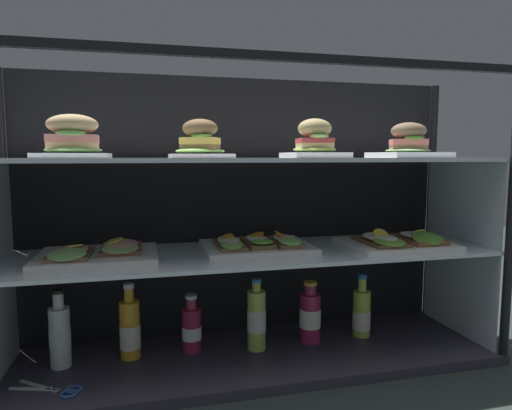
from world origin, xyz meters
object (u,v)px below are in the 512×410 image
Objects in this scene: plated_roll_sandwich_mid_right at (73,141)px; juice_bottle_front_fourth at (257,319)px; open_sandwich_tray_left_of_center at (398,241)px; kitchen_scissors at (62,390)px; juice_bottle_near_post at (130,330)px; plated_roll_sandwich_right_of_center at (408,146)px; open_sandwich_tray_center at (98,253)px; juice_bottle_back_left at (362,313)px; open_sandwich_tray_near_left_corner at (257,245)px; juice_bottle_front_second at (60,335)px; plated_roll_sandwich_near_left_corner at (200,144)px; plated_roll_sandwich_center at (315,143)px; juice_bottle_tucked_behind at (192,328)px; juice_bottle_front_right_end at (310,316)px.

plated_roll_sandwich_mid_right reaches higher than juice_bottle_front_fourth.
kitchen_scissors is at bearing -176.38° from open_sandwich_tray_left_of_center.
juice_bottle_near_post is 0.40m from juice_bottle_front_fourth.
plated_roll_sandwich_right_of_center is 0.61× the size of open_sandwich_tray_center.
plated_roll_sandwich_right_of_center is (1.03, 0.02, -0.01)m from plated_roll_sandwich_mid_right.
open_sandwich_tray_left_of_center is 0.30m from juice_bottle_back_left.
open_sandwich_tray_center reaches higher than juice_bottle_back_left.
open_sandwich_tray_left_of_center is (-0.03, -0.01, -0.31)m from plated_roll_sandwich_right_of_center.
juice_bottle_back_left is (0.39, 0.04, -0.27)m from open_sandwich_tray_near_left_corner.
open_sandwich_tray_left_of_center is at bearing -5.01° from juice_bottle_front_second.
plated_roll_sandwich_near_left_corner is 0.77× the size of juice_bottle_near_post.
juice_bottle_back_left is at bearing 22.04° from plated_roll_sandwich_center.
plated_roll_sandwich_mid_right is 0.92× the size of kitchen_scissors.
juice_bottle_front_right_end is at bearing -3.34° from juice_bottle_tucked_behind.
plated_roll_sandwich_center is (0.70, 0.01, -0.00)m from plated_roll_sandwich_mid_right.
plated_roll_sandwich_center reaches higher than juice_bottle_back_left.
juice_bottle_tucked_behind is (0.40, 0.01, -0.02)m from juice_bottle_front_second.
open_sandwich_tray_left_of_center is at bearing -0.46° from plated_roll_sandwich_center.
juice_bottle_front_right_end is at bearing -178.18° from juice_bottle_back_left.
plated_roll_sandwich_center is at bearing -6.75° from juice_bottle_front_second.
juice_bottle_tucked_behind is 0.79× the size of juice_bottle_front_fourth.
juice_bottle_tucked_behind is (-0.70, 0.10, -0.59)m from plated_roll_sandwich_right_of_center.
juice_bottle_front_second reaches higher than juice_bottle_back_left.
open_sandwich_tray_center is at bearing -177.33° from juice_bottle_back_left.
plated_roll_sandwich_center is 0.52× the size of open_sandwich_tray_near_left_corner.
open_sandwich_tray_center is (-0.65, 0.05, -0.32)m from plated_roll_sandwich_center.
juice_bottle_front_fourth is 1.13× the size of juice_bottle_front_right_end.
juice_bottle_back_left is at bearing 3.18° from plated_roll_sandwich_near_left_corner.
juice_bottle_tucked_behind is at bearing 20.25° from plated_roll_sandwich_mid_right.
juice_bottle_near_post is 0.26m from kitchen_scissors.
plated_roll_sandwich_mid_right reaches higher than open_sandwich_tray_left_of_center.
plated_roll_sandwich_near_left_corner is at bearing 11.23° from plated_roll_sandwich_mid_right.
plated_roll_sandwich_near_left_corner reaches higher than juice_bottle_front_right_end.
juice_bottle_front_fourth is (0.00, 0.02, -0.25)m from open_sandwich_tray_near_left_corner.
plated_roll_sandwich_near_left_corner is 0.60m from juice_bottle_front_fourth.
plated_roll_sandwich_right_of_center is 0.86× the size of juice_bottle_near_post.
open_sandwich_tray_near_left_corner is 0.68m from kitchen_scissors.
plated_roll_sandwich_near_left_corner reaches higher than plated_roll_sandwich_right_of_center.
open_sandwich_tray_left_of_center reaches higher than juice_bottle_front_second.
juice_bottle_front_fourth is 0.60m from kitchen_scissors.
plated_roll_sandwich_near_left_corner is at bearing 1.73° from open_sandwich_tray_center.
plated_roll_sandwich_near_left_corner is 0.60m from juice_bottle_tucked_behind.
juice_bottle_front_fourth is at bearing -175.76° from juice_bottle_front_right_end.
open_sandwich_tray_center is (-0.31, -0.01, -0.32)m from plated_roll_sandwich_near_left_corner.
juice_bottle_front_second is (-0.77, 0.09, -0.58)m from plated_roll_sandwich_center.
kitchen_scissors is at bearing -79.96° from juice_bottle_front_second.
open_sandwich_tray_near_left_corner reaches higher than juice_bottle_back_left.
open_sandwich_tray_left_of_center is 1.43× the size of juice_bottle_front_second.
juice_bottle_front_right_end is at bearing -2.13° from juice_bottle_near_post.
plated_roll_sandwich_right_of_center reaches higher than kitchen_scissors.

